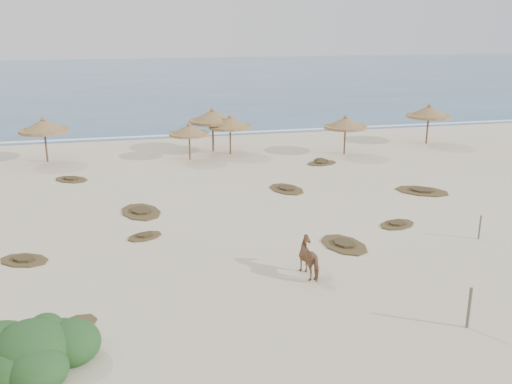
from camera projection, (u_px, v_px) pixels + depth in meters
ground at (283, 257)px, 22.56m from camera, size 160.00×160.00×0.00m
ocean at (157, 78)px, 92.46m from camera, size 200.00×100.00×0.01m
foam_line at (197, 134)px, 46.79m from camera, size 70.00×0.60×0.01m
palapa_1 at (44, 126)px, 37.12m from camera, size 3.47×3.47×3.05m
palapa_2 at (189, 131)px, 37.82m from camera, size 2.89×2.89×2.55m
palapa_3 at (213, 117)px, 40.09m from camera, size 4.03×4.03×3.19m
palapa_4 at (230, 123)px, 39.42m from camera, size 3.06×3.06×2.81m
palapa_5 at (345, 123)px, 39.30m from camera, size 3.27×3.27×2.81m
palapa_6 at (429, 112)px, 42.69m from camera, size 3.80×3.80×3.08m
horse at (311, 258)px, 20.82m from camera, size 1.00×1.71×1.36m
fence_post_near at (469, 308)px, 17.24m from camera, size 0.13×0.13×1.33m
fence_post_far at (480, 227)px, 24.30m from camera, size 0.08×0.08×1.07m
bush at (34, 351)px, 15.29m from camera, size 3.48×3.07×1.56m
scrub_0 at (24, 260)px, 22.21m from camera, size 2.38×2.10×0.16m
scrub_1 at (141, 211)px, 27.82m from camera, size 2.46×3.16×0.16m
scrub_2 at (145, 236)px, 24.67m from camera, size 1.88×1.66×0.16m
scrub_3 at (287, 189)px, 31.56m from camera, size 2.25×2.82×0.16m
scrub_4 at (397, 224)px, 26.10m from camera, size 2.20×1.86×0.16m
scrub_5 at (422, 191)px, 31.20m from camera, size 3.43×3.27×0.16m
scrub_6 at (71, 179)px, 33.47m from camera, size 2.54×2.42×0.16m
scrub_7 at (322, 163)px, 37.32m from camera, size 2.40×1.91×0.16m
scrub_9 at (344, 244)px, 23.75m from camera, size 2.12×2.79×0.16m
scrub_10 at (321, 160)px, 37.94m from camera, size 1.26×1.66×0.16m
scrub_11 at (72, 326)px, 17.39m from camera, size 2.01×2.02×0.16m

